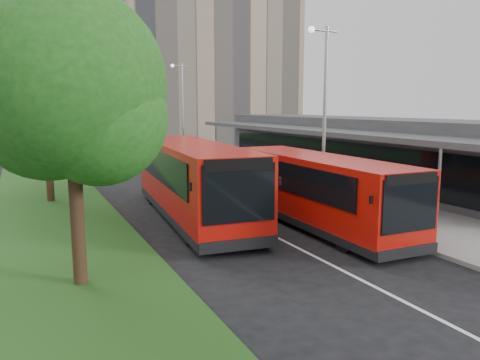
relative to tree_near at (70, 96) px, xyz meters
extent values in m
plane|color=black|center=(7.01, 2.95, -4.95)|extent=(120.00, 120.00, 0.00)
cube|color=gray|center=(13.01, 22.95, -4.88)|extent=(5.00, 80.00, 0.15)
cube|color=#234C18|center=(0.01, 22.95, -4.90)|extent=(5.00, 80.00, 0.10)
cube|color=silver|center=(7.01, 17.95, -4.95)|extent=(0.12, 70.00, 0.01)
cube|color=silver|center=(10.31, 0.95, -4.95)|extent=(0.12, 2.00, 0.01)
cube|color=silver|center=(10.31, 6.95, -4.95)|extent=(0.12, 2.00, 0.01)
cube|color=silver|center=(10.31, 12.95, -4.95)|extent=(0.12, 2.00, 0.01)
cube|color=silver|center=(10.31, 18.95, -4.95)|extent=(0.12, 2.00, 0.01)
cube|color=silver|center=(10.31, 24.95, -4.95)|extent=(0.12, 2.00, 0.01)
cube|color=silver|center=(10.31, 30.95, -4.95)|extent=(0.12, 2.00, 0.01)
cube|color=silver|center=(10.31, 36.95, -4.95)|extent=(0.12, 2.00, 0.01)
cube|color=silver|center=(10.31, 42.95, -4.95)|extent=(0.12, 2.00, 0.01)
cube|color=silver|center=(10.31, 48.95, -4.95)|extent=(0.12, 2.00, 0.01)
cube|color=tan|center=(21.01, 44.95, 4.05)|extent=(22.00, 12.00, 18.00)
cube|color=#323134|center=(18.01, 10.95, -2.95)|extent=(5.00, 26.00, 4.00)
cube|color=black|center=(15.49, 10.95, -3.35)|extent=(0.06, 24.00, 2.20)
cube|color=#323134|center=(14.21, 10.95, -1.65)|extent=(2.80, 26.00, 0.25)
cylinder|color=#93979B|center=(12.91, -0.05, -3.30)|extent=(0.12, 0.12, 3.30)
cylinder|color=#93979B|center=(12.91, 21.95, -3.30)|extent=(0.12, 0.12, 3.30)
cylinder|color=black|center=(0.01, -0.05, -3.08)|extent=(0.36, 0.36, 3.75)
sphere|color=#195015|center=(0.01, -0.05, 0.33)|extent=(4.77, 4.77, 4.77)
sphere|color=#195015|center=(0.61, -0.45, -0.52)|extent=(3.41, 3.41, 3.41)
sphere|color=#195015|center=(-0.49, 0.45, -0.26)|extent=(3.75, 3.75, 3.75)
cylinder|color=black|center=(0.01, 11.95, -3.20)|extent=(0.36, 0.36, 3.50)
sphere|color=#195015|center=(0.01, 11.95, -0.03)|extent=(4.45, 4.45, 4.45)
sphere|color=#195015|center=(0.61, 11.55, -0.82)|extent=(3.18, 3.18, 3.18)
sphere|color=#195015|center=(-0.49, 12.45, -0.58)|extent=(3.50, 3.50, 3.50)
cylinder|color=black|center=(0.01, 23.95, -3.21)|extent=(0.36, 0.36, 3.49)
sphere|color=#195015|center=(0.01, 23.95, -0.04)|extent=(4.44, 4.44, 4.44)
sphere|color=#195015|center=(0.61, 23.55, -0.83)|extent=(3.17, 3.17, 3.17)
sphere|color=#195015|center=(-0.49, 24.45, -0.59)|extent=(3.49, 3.49, 3.49)
cylinder|color=#93979B|center=(11.21, 4.95, -0.80)|extent=(0.16, 0.16, 8.00)
cylinder|color=#93979B|center=(11.01, 4.95, 3.00)|extent=(1.40, 0.10, 0.10)
sphere|color=silver|center=(10.41, 4.95, 3.00)|extent=(0.28, 0.28, 0.28)
cylinder|color=#93979B|center=(11.21, 24.95, -0.80)|extent=(0.16, 0.16, 8.00)
cylinder|color=#93979B|center=(11.01, 24.95, 3.00)|extent=(1.40, 0.10, 0.10)
sphere|color=silver|center=(10.41, 24.95, 3.00)|extent=(0.28, 0.28, 0.28)
cube|color=red|center=(9.22, 2.50, -3.39)|extent=(2.50, 9.82, 2.47)
cube|color=black|center=(9.22, 2.50, -4.60)|extent=(2.52, 9.84, 0.28)
cube|color=black|center=(9.13, -2.41, -3.14)|extent=(2.10, 0.09, 1.63)
cube|color=black|center=(9.30, 7.41, -3.00)|extent=(2.05, 0.09, 1.21)
cube|color=black|center=(8.04, 2.80, -2.95)|extent=(0.20, 8.39, 1.12)
cube|color=black|center=(10.41, 2.76, -2.95)|extent=(0.20, 8.39, 1.12)
cube|color=black|center=(9.13, -2.42, -4.58)|extent=(2.33, 0.12, 0.33)
cube|color=black|center=(9.13, -2.42, -2.34)|extent=(1.96, 0.07, 0.33)
cube|color=black|center=(7.83, -2.18, -2.90)|extent=(0.08, 0.08, 0.23)
cube|color=black|center=(10.44, -2.22, -2.90)|extent=(0.08, 0.08, 0.23)
cylinder|color=black|center=(8.19, -0.65, -4.53)|extent=(0.29, 0.84, 0.84)
cylinder|color=black|center=(10.14, -0.68, -4.53)|extent=(0.29, 0.84, 0.84)
cylinder|color=black|center=(8.30, 5.69, -4.53)|extent=(0.29, 0.84, 0.84)
cylinder|color=black|center=(10.25, 5.65, -4.53)|extent=(0.29, 0.84, 0.84)
cube|color=red|center=(5.27, 5.83, -3.18)|extent=(3.56, 11.27, 2.80)
cube|color=black|center=(5.27, 5.83, -4.55)|extent=(3.59, 11.29, 0.32)
cube|color=black|center=(4.80, 0.29, -2.89)|extent=(2.37, 0.25, 1.85)
cube|color=black|center=(5.74, 11.37, -2.74)|extent=(2.32, 0.25, 1.37)
cube|color=black|center=(3.97, 6.26, -2.68)|extent=(0.85, 9.47, 1.27)
cube|color=black|center=(6.64, 6.04, -2.68)|extent=(0.85, 9.47, 1.27)
cube|color=black|center=(4.80, 0.28, -4.53)|extent=(2.64, 0.30, 0.37)
cube|color=black|center=(4.80, 0.28, -2.00)|extent=(2.21, 0.23, 0.37)
cube|color=black|center=(3.35, 0.65, -2.63)|extent=(0.09, 0.09, 0.26)
cube|color=black|center=(6.30, 0.40, -2.63)|extent=(0.09, 0.09, 0.26)
cylinder|color=black|center=(3.87, 2.35, -4.48)|extent=(0.40, 0.97, 0.95)
cylinder|color=black|center=(6.08, 2.16, -4.48)|extent=(0.40, 0.97, 0.95)
cylinder|color=black|center=(4.47, 9.50, -4.48)|extent=(0.40, 0.97, 0.95)
cylinder|color=black|center=(6.68, 9.32, -4.48)|extent=(0.40, 0.97, 0.95)
cylinder|color=#311B14|center=(12.74, 13.38, -4.33)|extent=(0.57, 0.57, 0.94)
cylinder|color=yellow|center=(12.47, 20.81, -4.36)|extent=(0.16, 0.16, 0.89)
imported|color=#56190C|center=(8.99, 41.37, -4.42)|extent=(1.74, 3.30, 1.07)
imported|color=navy|center=(5.97, 47.77, -4.38)|extent=(1.33, 3.51, 1.14)
camera|label=1|loc=(-1.21, -12.49, -0.23)|focal=35.00mm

